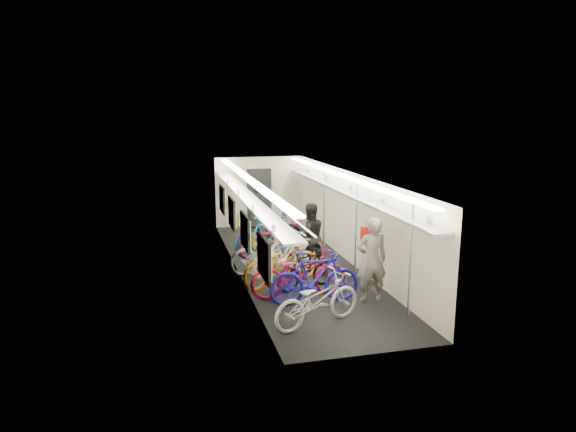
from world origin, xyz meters
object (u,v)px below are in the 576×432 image
bicycle_0 (317,300)px  passenger_near (372,260)px  bicycle_1 (315,278)px  backpack (366,235)px  passenger_mid (310,237)px

bicycle_0 → passenger_near: (1.46, 0.90, 0.41)m
bicycle_1 → backpack: 1.57m
bicycle_0 → passenger_mid: (0.82, 3.32, 0.36)m
passenger_near → backpack: 0.72m
bicycle_1 → passenger_mid: (0.56, 2.29, 0.28)m
bicycle_1 → backpack: backpack is taller
bicycle_1 → passenger_mid: 2.38m
bicycle_1 → passenger_near: bearing=-95.3°
passenger_mid → bicycle_1: bearing=72.7°
passenger_mid → backpack: passenger_mid is taller
bicycle_0 → bicycle_1: bicycle_1 is taller
passenger_mid → passenger_near: bearing=101.3°
passenger_mid → bicycle_0: bearing=72.6°
passenger_near → passenger_mid: (-0.64, 2.41, -0.05)m
bicycle_0 → backpack: (1.57, 1.51, 0.78)m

